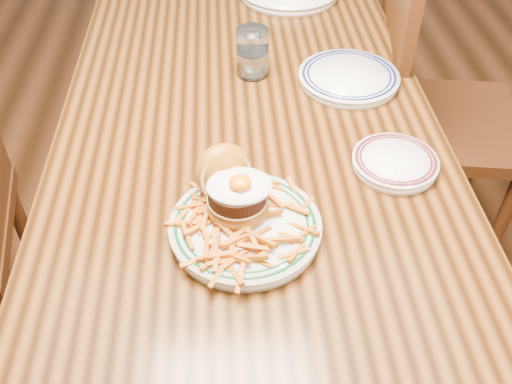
{
  "coord_description": "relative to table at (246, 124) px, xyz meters",
  "views": [
    {
      "loc": [
        -0.05,
        -1.15,
        1.51
      ],
      "look_at": [
        -0.0,
        -0.41,
        0.81
      ],
      "focal_mm": 40.0,
      "sensor_mm": 36.0,
      "label": 1
    }
  ],
  "objects": [
    {
      "name": "water_glass",
      "position": [
        0.02,
        0.09,
        0.14
      ],
      "size": [
        0.08,
        0.08,
        0.12
      ],
      "color": "white",
      "rests_on": "table"
    },
    {
      "name": "table",
      "position": [
        0.0,
        0.0,
        0.0
      ],
      "size": [
        0.85,
        1.6,
        0.75
      ],
      "color": "black",
      "rests_on": "floor"
    },
    {
      "name": "chair_right",
      "position": [
        0.55,
        0.25,
        -0.15
      ],
      "size": [
        0.51,
        0.51,
        0.96
      ],
      "rotation": [
        0.0,
        0.0,
        2.99
      ],
      "color": "#3B1B0C",
      "rests_on": "floor"
    },
    {
      "name": "side_plate",
      "position": [
        0.29,
        -0.29,
        0.1
      ],
      "size": [
        0.17,
        0.17,
        0.03
      ],
      "rotation": [
        0.0,
        0.0,
        0.18
      ],
      "color": "white",
      "rests_on": "table"
    },
    {
      "name": "main_plate",
      "position": [
        -0.03,
        -0.44,
        0.12
      ],
      "size": [
        0.27,
        0.29,
        0.13
      ],
      "rotation": [
        0.0,
        0.0,
        0.37
      ],
      "color": "white",
      "rests_on": "table"
    },
    {
      "name": "rear_plate",
      "position": [
        0.25,
        0.03,
        0.1
      ],
      "size": [
        0.24,
        0.24,
        0.03
      ],
      "rotation": [
        0.0,
        0.0,
        0.1
      ],
      "color": "white",
      "rests_on": "table"
    },
    {
      "name": "floor",
      "position": [
        0.0,
        0.0,
        -0.66
      ],
      "size": [
        6.0,
        6.0,
        0.0
      ],
      "primitive_type": "plane",
      "color": "black",
      "rests_on": "ground"
    }
  ]
}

